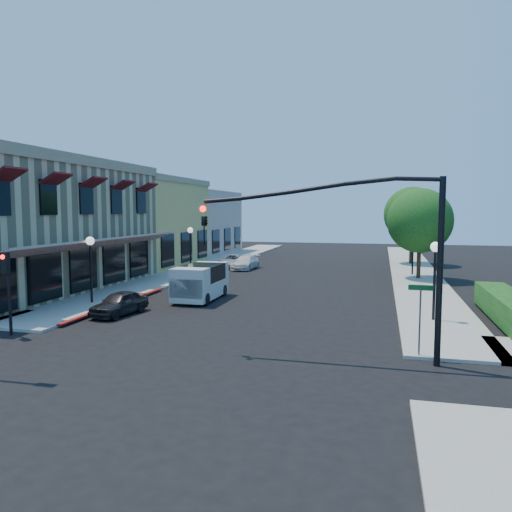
% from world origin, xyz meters
% --- Properties ---
extents(ground, '(120.00, 120.00, 0.00)m').
position_xyz_m(ground, '(0.00, 0.00, 0.00)').
color(ground, black).
rests_on(ground, ground).
extents(sidewalk_left, '(3.50, 50.00, 0.12)m').
position_xyz_m(sidewalk_left, '(-8.75, 27.00, 0.06)').
color(sidewalk_left, gray).
rests_on(sidewalk_left, ground).
extents(sidewalk_right, '(3.50, 50.00, 0.12)m').
position_xyz_m(sidewalk_right, '(8.75, 27.00, 0.06)').
color(sidewalk_right, gray).
rests_on(sidewalk_right, ground).
extents(curb_red_strip, '(0.25, 10.00, 0.06)m').
position_xyz_m(curb_red_strip, '(-6.90, 8.00, 0.00)').
color(curb_red_strip, maroon).
rests_on(curb_red_strip, ground).
extents(corner_brick_building, '(11.77, 18.20, 8.10)m').
position_xyz_m(corner_brick_building, '(-15.45, 11.00, 4.01)').
color(corner_brick_building, '#C7B786').
rests_on(corner_brick_building, ground).
extents(yellow_stucco_building, '(10.00, 12.00, 7.60)m').
position_xyz_m(yellow_stucco_building, '(-15.50, 26.00, 3.80)').
color(yellow_stucco_building, tan).
rests_on(yellow_stucco_building, ground).
extents(pink_stucco_building, '(10.00, 12.00, 7.00)m').
position_xyz_m(pink_stucco_building, '(-15.50, 38.00, 3.50)').
color(pink_stucco_building, '#CFAB9D').
rests_on(pink_stucco_building, ground).
extents(hedge, '(1.40, 8.00, 1.10)m').
position_xyz_m(hedge, '(11.70, 9.00, 0.00)').
color(hedge, '#164513').
rests_on(hedge, ground).
extents(street_tree_a, '(4.56, 4.56, 6.48)m').
position_xyz_m(street_tree_a, '(8.80, 22.00, 4.19)').
color(street_tree_a, '#311F13').
rests_on(street_tree_a, ground).
extents(street_tree_b, '(4.94, 4.94, 7.02)m').
position_xyz_m(street_tree_b, '(8.80, 32.00, 4.54)').
color(street_tree_b, '#311F13').
rests_on(street_tree_b, ground).
extents(signal_mast_arm, '(8.01, 0.39, 6.00)m').
position_xyz_m(signal_mast_arm, '(5.86, 1.50, 4.09)').
color(signal_mast_arm, black).
rests_on(signal_mast_arm, ground).
extents(secondary_signal, '(0.28, 0.42, 3.32)m').
position_xyz_m(secondary_signal, '(-8.00, 1.41, 2.32)').
color(secondary_signal, black).
rests_on(secondary_signal, ground).
extents(street_name_sign, '(0.80, 0.06, 2.50)m').
position_xyz_m(street_name_sign, '(7.50, 2.20, 1.70)').
color(street_name_sign, '#595B5E').
rests_on(street_name_sign, ground).
extents(lamppost_left_near, '(0.44, 0.44, 3.57)m').
position_xyz_m(lamppost_left_near, '(-8.50, 8.00, 2.74)').
color(lamppost_left_near, black).
rests_on(lamppost_left_near, ground).
extents(lamppost_left_far, '(0.44, 0.44, 3.57)m').
position_xyz_m(lamppost_left_far, '(-8.50, 22.00, 2.74)').
color(lamppost_left_far, black).
rests_on(lamppost_left_far, ground).
extents(lamppost_right_near, '(0.44, 0.44, 3.57)m').
position_xyz_m(lamppost_right_near, '(8.50, 8.00, 2.74)').
color(lamppost_right_near, black).
rests_on(lamppost_right_near, ground).
extents(lamppost_right_far, '(0.44, 0.44, 3.57)m').
position_xyz_m(lamppost_right_far, '(8.50, 24.00, 2.74)').
color(lamppost_right_far, black).
rests_on(lamppost_right_far, ground).
extents(white_van, '(1.93, 4.34, 1.92)m').
position_xyz_m(white_van, '(-3.45, 10.69, 1.11)').
color(white_van, beige).
rests_on(white_van, ground).
extents(parked_car_a, '(1.78, 3.47, 1.13)m').
position_xyz_m(parked_car_a, '(-5.76, 6.00, 0.57)').
color(parked_car_a, black).
rests_on(parked_car_a, ground).
extents(parked_car_b, '(1.47, 3.93, 1.28)m').
position_xyz_m(parked_car_b, '(-5.54, 16.45, 0.64)').
color(parked_car_b, '#B7BABD').
rests_on(parked_car_b, ground).
extents(parked_car_c, '(1.85, 4.01, 1.13)m').
position_xyz_m(parked_car_c, '(-4.80, 25.00, 0.57)').
color(parked_car_c, silver).
rests_on(parked_car_c, ground).
extents(parked_car_d, '(1.98, 4.12, 1.13)m').
position_xyz_m(parked_car_d, '(-6.20, 26.00, 0.57)').
color(parked_car_d, '#BABDC0').
rests_on(parked_car_d, ground).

